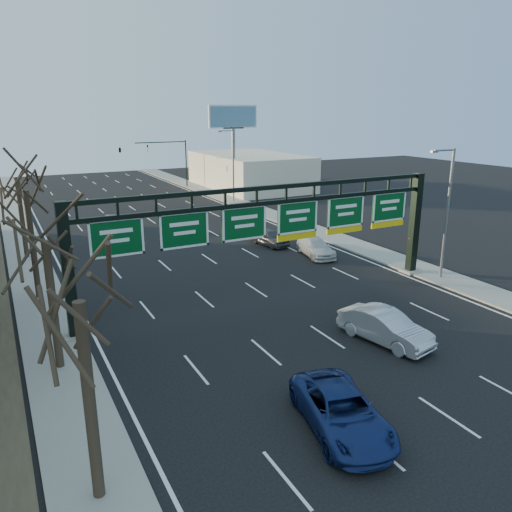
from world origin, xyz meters
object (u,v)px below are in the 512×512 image
car_blue_suv (341,411)px  car_silver_sedan (385,327)px  car_white_wagon (316,247)px  sign_gantry (274,227)px

car_blue_suv → car_silver_sedan: bearing=49.9°
car_silver_sedan → car_white_wagon: (5.80, 14.69, -0.13)m
car_blue_suv → sign_gantry: bearing=84.0°
sign_gantry → car_silver_sedan: size_ratio=4.91×
car_silver_sedan → car_white_wagon: bearing=56.7°
sign_gantry → car_blue_suv: 13.96m
sign_gantry → car_blue_suv: sign_gantry is taller
sign_gantry → car_silver_sedan: 8.96m
car_blue_suv → car_white_wagon: size_ratio=1.13×
sign_gantry → car_blue_suv: size_ratio=4.52×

